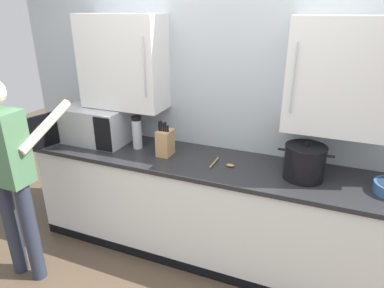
# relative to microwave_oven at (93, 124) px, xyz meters

# --- Properties ---
(back_wall_tiled) EXTENTS (4.00, 0.44, 2.84)m
(back_wall_tiled) POSITION_rel_microwave_oven_xyz_m (1.15, 0.28, 0.41)
(back_wall_tiled) COLOR #B2BCC1
(back_wall_tiled) RESTS_ON ground_plane
(counter_unit) EXTENTS (3.14, 0.65, 0.90)m
(counter_unit) POSITION_rel_microwave_oven_xyz_m (1.15, -0.03, -0.61)
(counter_unit) COLOR white
(counter_unit) RESTS_ON ground_plane
(microwave_oven) EXTENTS (0.68, 0.80, 0.32)m
(microwave_oven) POSITION_rel_microwave_oven_xyz_m (0.00, 0.00, 0.00)
(microwave_oven) COLOR #B7BABF
(microwave_oven) RESTS_ON counter_unit
(wooden_spoon) EXTENTS (0.17, 0.20, 0.02)m
(wooden_spoon) POSITION_rel_microwave_oven_xyz_m (1.25, -0.05, -0.15)
(wooden_spoon) COLOR #A37547
(wooden_spoon) RESTS_ON counter_unit
(stock_pot) EXTENTS (0.38, 0.29, 0.28)m
(stock_pot) POSITION_rel_microwave_oven_xyz_m (1.85, -0.04, -0.03)
(stock_pot) COLOR black
(stock_pot) RESTS_ON counter_unit
(knife_block) EXTENTS (0.11, 0.15, 0.30)m
(knife_block) POSITION_rel_microwave_oven_xyz_m (0.74, -0.04, -0.05)
(knife_block) COLOR tan
(knife_block) RESTS_ON counter_unit
(thermos_flask) EXTENTS (0.09, 0.09, 0.29)m
(thermos_flask) POSITION_rel_microwave_oven_xyz_m (0.45, 0.00, -0.01)
(thermos_flask) COLOR #B7BABF
(thermos_flask) RESTS_ON counter_unit
(person_figure) EXTENTS (0.44, 0.62, 1.62)m
(person_figure) POSITION_rel_microwave_oven_xyz_m (-0.14, -0.82, -0.09)
(person_figure) COLOR #282D3D
(person_figure) RESTS_ON ground_plane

